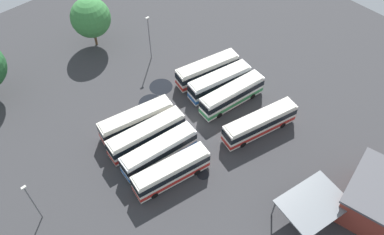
% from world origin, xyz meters
% --- Properties ---
extents(ground_plane, '(93.14, 93.14, 0.00)m').
position_xyz_m(ground_plane, '(0.00, 0.00, 0.00)').
color(ground_plane, '#333335').
extents(bus_row0_slot0, '(11.08, 4.63, 3.58)m').
position_xyz_m(bus_row0_slot0, '(-8.40, -5.35, 1.89)').
color(bus_row0_slot0, silver).
rests_on(bus_row0_slot0, ground_plane).
extents(bus_row0_slot1, '(10.84, 4.30, 3.58)m').
position_xyz_m(bus_row0_slot1, '(-7.86, -1.99, 1.89)').
color(bus_row0_slot1, silver).
rests_on(bus_row0_slot1, ground_plane).
extents(bus_row0_slot2, '(11.22, 3.68, 3.58)m').
position_xyz_m(bus_row0_slot2, '(-7.29, 1.33, 1.89)').
color(bus_row0_slot2, silver).
rests_on(bus_row0_slot2, ground_plane).
extents(bus_row0_slot4, '(11.89, 4.91, 3.58)m').
position_xyz_m(bus_row0_slot4, '(-6.14, 7.97, 1.89)').
color(bus_row0_slot4, silver).
rests_on(bus_row0_slot4, ground_plane).
extents(bus_row1_slot1, '(11.34, 4.53, 3.58)m').
position_xyz_m(bus_row1_slot1, '(6.79, -4.46, 1.89)').
color(bus_row1_slot1, silver).
rests_on(bus_row1_slot1, ground_plane).
extents(bus_row1_slot2, '(11.78, 3.92, 3.58)m').
position_xyz_m(bus_row1_slot2, '(7.33, -1.36, 1.89)').
color(bus_row1_slot2, silver).
rests_on(bus_row1_slot2, ground_plane).
extents(bus_row1_slot3, '(11.24, 3.68, 3.58)m').
position_xyz_m(bus_row1_slot3, '(7.79, 2.05, 1.89)').
color(bus_row1_slot3, silver).
rests_on(bus_row1_slot3, ground_plane).
extents(bus_row1_slot4, '(10.90, 4.26, 3.58)m').
position_xyz_m(bus_row1_slot4, '(8.66, 5.64, 1.89)').
color(bus_row1_slot4, silver).
rests_on(bus_row1_slot4, ground_plane).
extents(depot_building, '(10.91, 9.65, 4.98)m').
position_xyz_m(depot_building, '(-7.37, 26.13, 2.51)').
color(depot_building, maroon).
rests_on(depot_building, ground_plane).
extents(maintenance_shelter, '(8.72, 7.04, 3.52)m').
position_xyz_m(maintenance_shelter, '(-0.44, 21.23, 3.32)').
color(maintenance_shelter, slate).
rests_on(maintenance_shelter, ground_plane).
extents(lamp_post_far_corner, '(0.56, 0.28, 7.31)m').
position_xyz_m(lamp_post_far_corner, '(24.26, -1.13, 4.06)').
color(lamp_post_far_corner, slate).
rests_on(lamp_post_far_corner, ground_plane).
extents(lamp_post_near_entrance, '(0.56, 0.28, 8.43)m').
position_xyz_m(lamp_post_near_entrance, '(-4.79, -15.76, 4.63)').
color(lamp_post_near_entrance, slate).
rests_on(lamp_post_near_entrance, ground_plane).
extents(tree_northwest, '(6.91, 6.91, 9.21)m').
position_xyz_m(tree_northwest, '(0.27, -25.43, 5.75)').
color(tree_northwest, brown).
rests_on(tree_northwest, ground_plane).
extents(puddle_centre_drain, '(1.70, 1.70, 0.01)m').
position_xyz_m(puddle_centre_drain, '(5.03, 7.94, 0.00)').
color(puddle_centre_drain, black).
rests_on(puddle_centre_drain, ground_plane).
extents(puddle_back_corner, '(3.83, 3.83, 0.01)m').
position_xyz_m(puddle_back_corner, '(-1.43, -9.02, 0.00)').
color(puddle_back_corner, black).
rests_on(puddle_back_corner, ground_plane).
extents(puddle_near_shelter, '(3.93, 3.93, 0.01)m').
position_xyz_m(puddle_near_shelter, '(2.06, -7.25, 0.00)').
color(puddle_near_shelter, black).
rests_on(puddle_near_shelter, ground_plane).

